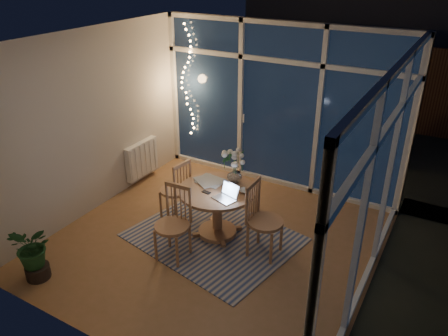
{
  "coord_description": "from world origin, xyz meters",
  "views": [
    {
      "loc": [
        2.49,
        -4.09,
        3.46
      ],
      "look_at": [
        0.0,
        0.25,
        0.99
      ],
      "focal_mm": 35.0,
      "sensor_mm": 36.0,
      "label": 1
    }
  ],
  "objects": [
    {
      "name": "floor",
      "position": [
        0.0,
        0.0,
        0.0
      ],
      "size": [
        4.0,
        4.0,
        0.0
      ],
      "primitive_type": "plane",
      "color": "olive",
      "rests_on": "ground"
    },
    {
      "name": "ceiling",
      "position": [
        0.0,
        0.0,
        2.6
      ],
      "size": [
        4.0,
        4.0,
        0.0
      ],
      "primitive_type": "plane",
      "color": "white",
      "rests_on": "wall_back"
    },
    {
      "name": "wall_back",
      "position": [
        0.0,
        2.0,
        1.3
      ],
      "size": [
        4.0,
        0.04,
        2.6
      ],
      "primitive_type": "cube",
      "color": "beige",
      "rests_on": "floor"
    },
    {
      "name": "wall_front",
      "position": [
        0.0,
        -2.0,
        1.3
      ],
      "size": [
        4.0,
        0.04,
        2.6
      ],
      "primitive_type": "cube",
      "color": "beige",
      "rests_on": "floor"
    },
    {
      "name": "wall_left",
      "position": [
        -2.0,
        0.0,
        1.3
      ],
      "size": [
        0.04,
        4.0,
        2.6
      ],
      "primitive_type": "cube",
      "color": "beige",
      "rests_on": "floor"
    },
    {
      "name": "wall_right",
      "position": [
        2.0,
        0.0,
        1.3
      ],
      "size": [
        0.04,
        4.0,
        2.6
      ],
      "primitive_type": "cube",
      "color": "beige",
      "rests_on": "floor"
    },
    {
      "name": "window_wall_back",
      "position": [
        0.0,
        1.96,
        1.3
      ],
      "size": [
        4.0,
        0.1,
        2.6
      ],
      "primitive_type": "cube",
      "color": "silver",
      "rests_on": "floor"
    },
    {
      "name": "window_wall_right",
      "position": [
        1.96,
        0.0,
        1.3
      ],
      "size": [
        0.1,
        4.0,
        2.6
      ],
      "primitive_type": "cube",
      "color": "silver",
      "rests_on": "floor"
    },
    {
      "name": "radiator",
      "position": [
        -1.94,
        0.9,
        0.4
      ],
      "size": [
        0.1,
        0.7,
        0.58
      ],
      "primitive_type": "cube",
      "color": "white",
      "rests_on": "wall_left"
    },
    {
      "name": "fairy_lights",
      "position": [
        -1.65,
        1.88,
        1.52
      ],
      "size": [
        0.24,
        0.1,
        1.85
      ],
      "primitive_type": null,
      "color": "#E7A75C",
      "rests_on": "window_wall_back"
    },
    {
      "name": "garden_patio",
      "position": [
        0.5,
        5.0,
        -0.06
      ],
      "size": [
        12.0,
        6.0,
        0.1
      ],
      "primitive_type": "cube",
      "color": "black",
      "rests_on": "ground"
    },
    {
      "name": "garden_fence",
      "position": [
        0.0,
        5.5,
        0.9
      ],
      "size": [
        11.0,
        0.08,
        1.8
      ],
      "primitive_type": "cube",
      "color": "#331C12",
      "rests_on": "ground"
    },
    {
      "name": "neighbour_roof",
      "position": [
        0.3,
        8.5,
        2.2
      ],
      "size": [
        7.0,
        3.0,
        2.2
      ],
      "primitive_type": "cube",
      "color": "#363A41",
      "rests_on": "ground"
    },
    {
      "name": "garden_shrubs",
      "position": [
        -0.8,
        3.4,
        0.45
      ],
      "size": [
        0.9,
        0.9,
        0.9
      ],
      "primitive_type": "sphere",
      "color": "black",
      "rests_on": "ground"
    },
    {
      "name": "rug",
      "position": [
        -0.06,
        0.07,
        0.01
      ],
      "size": [
        2.34,
        2.02,
        0.01
      ],
      "primitive_type": "cube",
      "rotation": [
        0.0,
        0.0,
        -0.19
      ],
      "color": "#BDAE9A",
      "rests_on": "floor"
    },
    {
      "name": "dining_table",
      "position": [
        -0.06,
        0.17,
        0.35
      ],
      "size": [
        1.2,
        1.2,
        0.7
      ],
      "primitive_type": "cylinder",
      "rotation": [
        0.0,
        0.0,
        -0.19
      ],
      "color": "#A96F4C",
      "rests_on": "floor"
    },
    {
      "name": "chair_left",
      "position": [
        -0.8,
        0.24,
        0.47
      ],
      "size": [
        0.49,
        0.49,
        0.94
      ],
      "primitive_type": "cube",
      "rotation": [
        0.0,
        0.0,
        -1.72
      ],
      "color": "#A96F4C",
      "rests_on": "floor"
    },
    {
      "name": "chair_right",
      "position": [
        0.68,
        0.09,
        0.51
      ],
      "size": [
        0.47,
        0.47,
        1.01
      ],
      "primitive_type": "cube",
      "rotation": [
        0.0,
        0.0,
        1.58
      ],
      "color": "#A96F4C",
      "rests_on": "floor"
    },
    {
      "name": "chair_front",
      "position": [
        -0.27,
        -0.54,
        0.49
      ],
      "size": [
        0.48,
        0.48,
        0.98
      ],
      "primitive_type": "cube",
      "rotation": [
        0.0,
        0.0,
        0.07
      ],
      "color": "#A96F4C",
      "rests_on": "floor"
    },
    {
      "name": "laptop",
      "position": [
        0.15,
        -0.0,
        0.8
      ],
      "size": [
        0.35,
        0.32,
        0.21
      ],
      "primitive_type": null,
      "rotation": [
        0.0,
        0.0,
        -0.3
      ],
      "color": "silver",
      "rests_on": "dining_table"
    },
    {
      "name": "flower_vase",
      "position": [
        0.04,
        0.46,
        0.8
      ],
      "size": [
        0.24,
        0.24,
        0.21
      ],
      "primitive_type": "imported",
      "rotation": [
        0.0,
        0.0,
        -0.19
      ],
      "color": "silver",
      "rests_on": "dining_table"
    },
    {
      "name": "bowl",
      "position": [
        0.28,
        0.28,
        0.72
      ],
      "size": [
        0.18,
        0.18,
        0.04
      ],
      "primitive_type": "imported",
      "rotation": [
        0.0,
        0.0,
        -0.19
      ],
      "color": "silver",
      "rests_on": "dining_table"
    },
    {
      "name": "newspapers",
      "position": [
        -0.25,
        0.31,
        0.71
      ],
      "size": [
        0.42,
        0.37,
        0.02
      ],
      "primitive_type": "cube",
      "rotation": [
        0.0,
        0.0,
        -0.33
      ],
      "color": "silver",
      "rests_on": "dining_table"
    },
    {
      "name": "phone",
      "position": [
        -0.13,
        0.03,
        0.7
      ],
      "size": [
        0.12,
        0.07,
        0.01
      ],
      "primitive_type": "cube",
      "rotation": [
        0.0,
        0.0,
        -0.12
      ],
      "color": "black",
      "rests_on": "dining_table"
    },
    {
      "name": "potted_plant",
      "position": [
        -1.44,
        -1.65,
        0.38
      ],
      "size": [
        0.63,
        0.58,
        0.76
      ],
      "primitive_type": "imported",
      "rotation": [
        0.0,
        0.0,
        -0.23
      ],
      "color": "#18431E",
      "rests_on": "floor"
    }
  ]
}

